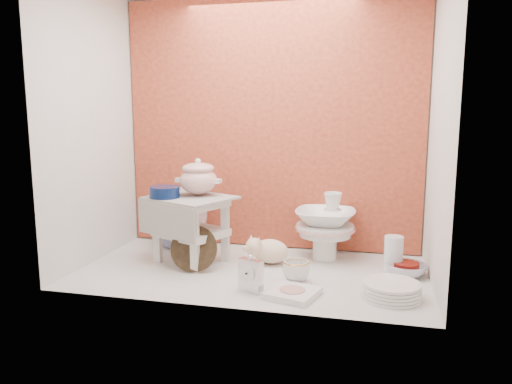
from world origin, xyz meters
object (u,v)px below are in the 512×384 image
(mantel_clock, at_px, (251,274))
(plush_pig, at_px, (270,251))
(step_stool, at_px, (191,229))
(gold_rim_teacup, at_px, (296,271))
(crystal_bowl, at_px, (406,270))
(soup_tureen, at_px, (198,177))
(blue_white_vase, at_px, (175,225))
(floral_platter, at_px, (181,216))
(porcelain_tower, at_px, (325,226))
(dinner_plate_stack, at_px, (391,290))

(mantel_clock, relative_size, plush_pig, 0.70)
(step_stool, xyz_separation_m, gold_rim_teacup, (0.62, -0.21, -0.12))
(step_stool, xyz_separation_m, crystal_bowl, (1.15, 0.03, -0.15))
(soup_tureen, bearing_deg, blue_white_vase, 137.16)
(gold_rim_teacup, bearing_deg, floral_platter, 145.68)
(floral_platter, height_order, porcelain_tower, porcelain_tower)
(blue_white_vase, xyz_separation_m, porcelain_tower, (0.93, -0.05, 0.06))
(plush_pig, bearing_deg, soup_tureen, 171.83)
(plush_pig, xyz_separation_m, porcelain_tower, (0.28, 0.17, 0.12))
(porcelain_tower, bearing_deg, floral_platter, 172.29)
(blue_white_vase, height_order, crystal_bowl, blue_white_vase)
(step_stool, height_order, mantel_clock, step_stool)
(soup_tureen, relative_size, porcelain_tower, 0.64)
(porcelain_tower, bearing_deg, crystal_bowl, -24.18)
(blue_white_vase, xyz_separation_m, plush_pig, (0.65, -0.22, -0.06))
(crystal_bowl, bearing_deg, soup_tureen, 178.85)
(gold_rim_teacup, xyz_separation_m, crystal_bowl, (0.53, 0.24, -0.03))
(soup_tureen, distance_m, floral_platter, 0.48)
(plush_pig, height_order, gold_rim_teacup, plush_pig)
(step_stool, bearing_deg, porcelain_tower, 41.98)
(floral_platter, xyz_separation_m, gold_rim_teacup, (0.83, -0.56, -0.12))
(soup_tureen, distance_m, blue_white_vase, 0.48)
(mantel_clock, relative_size, dinner_plate_stack, 0.65)
(soup_tureen, distance_m, porcelain_tower, 0.76)
(step_stool, bearing_deg, dinner_plate_stack, 8.64)
(gold_rim_teacup, height_order, crystal_bowl, gold_rim_teacup)
(soup_tureen, xyz_separation_m, dinner_plate_stack, (1.04, -0.36, -0.44))
(dinner_plate_stack, distance_m, porcelain_tower, 0.65)
(step_stool, xyz_separation_m, soup_tureen, (0.03, 0.05, 0.29))
(gold_rim_teacup, bearing_deg, plush_pig, 124.31)
(soup_tureen, xyz_separation_m, blue_white_vase, (-0.24, 0.23, -0.34))
(step_stool, height_order, blue_white_vase, step_stool)
(crystal_bowl, bearing_deg, step_stool, -178.47)
(mantel_clock, bearing_deg, step_stool, 163.78)
(step_stool, bearing_deg, crystal_bowl, 25.98)
(floral_platter, xyz_separation_m, blue_white_vase, (-0.01, -0.07, -0.05))
(plush_pig, bearing_deg, mantel_clock, -99.21)
(soup_tureen, xyz_separation_m, plush_pig, (0.41, 0.00, -0.40))
(floral_platter, distance_m, gold_rim_teacup, 1.01)
(blue_white_vase, bearing_deg, crystal_bowl, -10.31)
(mantel_clock, xyz_separation_m, dinner_plate_stack, (0.64, 0.07, -0.05))
(floral_platter, bearing_deg, soup_tureen, -52.02)
(soup_tureen, xyz_separation_m, crystal_bowl, (1.13, -0.02, -0.44))
(blue_white_vase, height_order, gold_rim_teacup, blue_white_vase)
(step_stool, relative_size, crystal_bowl, 2.11)
(gold_rim_teacup, bearing_deg, step_stool, 161.12)
(blue_white_vase, height_order, porcelain_tower, porcelain_tower)
(floral_platter, bearing_deg, porcelain_tower, -7.71)
(floral_platter, bearing_deg, step_stool, -59.76)
(crystal_bowl, xyz_separation_m, porcelain_tower, (-0.44, 0.20, 0.16))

